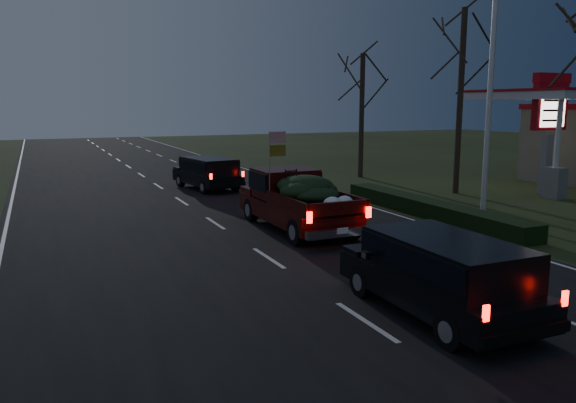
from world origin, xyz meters
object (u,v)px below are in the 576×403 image
object	(u,v)px
lead_suv	(208,170)
gas_price_pylon	(549,113)
pickup_truck	(297,197)
rear_suv	(442,268)
light_pole	(492,68)

from	to	relation	value
lead_suv	gas_price_pylon	bearing A→B (deg)	-38.85
pickup_truck	rear_suv	world-z (taller)	pickup_truck
lead_suv	rear_suv	size ratio (longest dim) A/B	1.02
rear_suv	lead_suv	bearing A→B (deg)	89.01
light_pole	lead_suv	distance (m)	14.01
gas_price_pylon	pickup_truck	world-z (taller)	gas_price_pylon
lead_suv	rear_suv	bearing A→B (deg)	-100.70
gas_price_pylon	pickup_truck	distance (m)	14.12
gas_price_pylon	lead_suv	size ratio (longest dim) A/B	1.19
light_pole	pickup_truck	distance (m)	8.51
lead_suv	rear_suv	world-z (taller)	rear_suv
lead_suv	pickup_truck	bearing A→B (deg)	-97.85
pickup_truck	gas_price_pylon	bearing A→B (deg)	8.33
lead_suv	light_pole	bearing A→B (deg)	-64.96
light_pole	pickup_truck	size ratio (longest dim) A/B	1.62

